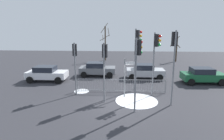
{
  "coord_description": "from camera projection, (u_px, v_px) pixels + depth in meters",
  "views": [
    {
      "loc": [
        0.13,
        -12.19,
        5.06
      ],
      "look_at": [
        -0.78,
        2.97,
        1.67
      ],
      "focal_mm": 30.09,
      "sensor_mm": 36.0,
      "label": 1
    }
  ],
  "objects": [
    {
      "name": "car_silver_mid",
      "position": [
        145.0,
        71.0,
        19.24
      ],
      "size": [
        3.81,
        1.94,
        1.47
      ],
      "rotation": [
        0.0,
        0.0,
        -0.0
      ],
      "color": "#B2B5BA",
      "rests_on": "ground"
    },
    {
      "name": "traffic_light_rear_left",
      "position": [
        137.0,
        46.0,
        14.86
      ],
      "size": [
        0.54,
        0.38,
        5.02
      ],
      "rotation": [
        0.0,
        0.0,
        4.36
      ],
      "color": "slate",
      "rests_on": "ground"
    },
    {
      "name": "traffic_light_mid_left",
      "position": [
        156.0,
        50.0,
        13.6
      ],
      "size": [
        0.49,
        0.44,
        4.76
      ],
      "rotation": [
        0.0,
        0.0,
        4.08
      ],
      "color": "slate",
      "rests_on": "ground"
    },
    {
      "name": "direction_sign_post",
      "position": [
        125.0,
        76.0,
        13.78
      ],
      "size": [
        0.76,
        0.27,
        2.92
      ],
      "rotation": [
        0.0,
        0.0,
        0.28
      ],
      "color": "slate",
      "rests_on": "ground"
    },
    {
      "name": "traffic_light_rear_right",
      "position": [
        105.0,
        59.0,
        12.68
      ],
      "size": [
        0.37,
        0.56,
        4.12
      ],
      "rotation": [
        0.0,
        0.0,
        6.03
      ],
      "color": "slate",
      "rests_on": "ground"
    },
    {
      "name": "snow_patch_kerb",
      "position": [
        136.0,
        101.0,
        13.4
      ],
      "size": [
        3.01,
        3.01,
        0.01
      ],
      "primitive_type": "cylinder",
      "color": "white",
      "rests_on": "ground"
    },
    {
      "name": "pedestrian_guard_railing",
      "position": [
        121.0,
        86.0,
        15.05
      ],
      "size": [
        7.12,
        0.11,
        1.07
      ],
      "rotation": [
        0.0,
        0.0,
        0.01
      ],
      "color": "slate",
      "rests_on": "ground"
    },
    {
      "name": "car_grey_trailing",
      "position": [
        97.0,
        69.0,
        20.25
      ],
      "size": [
        3.83,
        1.99,
        1.47
      ],
      "rotation": [
        0.0,
        0.0,
        0.02
      ],
      "color": "slate",
      "rests_on": "ground"
    },
    {
      "name": "bare_tree_centre",
      "position": [
        176.0,
        49.0,
        28.75
      ],
      "size": [
        1.49,
        1.59,
        3.91
      ],
      "color": "#473828",
      "rests_on": "ground"
    },
    {
      "name": "traffic_light_foreground_left",
      "position": [
        75.0,
        57.0,
        14.15
      ],
      "size": [
        0.35,
        0.57,
        4.02
      ],
      "rotation": [
        0.0,
        0.0,
        0.14
      ],
      "color": "slate",
      "rests_on": "ground"
    },
    {
      "name": "snow_patch_island",
      "position": [
        82.0,
        91.0,
        15.37
      ],
      "size": [
        1.22,
        1.22,
        0.01
      ],
      "primitive_type": "cylinder",
      "color": "white",
      "rests_on": "ground"
    },
    {
      "name": "car_green_far",
      "position": [
        203.0,
        75.0,
        17.52
      ],
      "size": [
        3.84,
        2.01,
        1.47
      ],
      "rotation": [
        0.0,
        0.0,
        0.03
      ],
      "color": "#195933",
      "rests_on": "ground"
    },
    {
      "name": "car_white_near",
      "position": [
        47.0,
        73.0,
        18.25
      ],
      "size": [
        3.81,
        1.95,
        1.47
      ],
      "rotation": [
        0.0,
        0.0,
        0.01
      ],
      "color": "silver",
      "rests_on": "ground"
    },
    {
      "name": "ground_plane",
      "position": [
        121.0,
        103.0,
        12.99
      ],
      "size": [
        60.0,
        60.0,
        0.0
      ],
      "primitive_type": "plane",
      "color": "#2D2D33"
    },
    {
      "name": "traffic_light_foreground_right",
      "position": [
        174.0,
        51.0,
        11.98
      ],
      "size": [
        0.35,
        0.57,
        4.95
      ],
      "rotation": [
        0.0,
        0.0,
        0.15
      ],
      "color": "slate",
      "rests_on": "ground"
    },
    {
      "name": "bare_tree_left",
      "position": [
        105.0,
        42.0,
        29.65
      ],
      "size": [
        1.62,
        1.62,
        5.87
      ],
      "color": "#473828",
      "rests_on": "ground"
    },
    {
      "name": "traffic_light_mid_right",
      "position": [
        138.0,
        59.0,
        10.98
      ],
      "size": [
        0.46,
        0.47,
        4.52
      ],
      "rotation": [
        0.0,
        0.0,
        5.52
      ],
      "color": "slate",
      "rests_on": "ground"
    }
  ]
}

